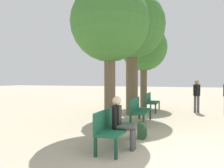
# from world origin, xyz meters

# --- Properties ---
(ground_plane) EXTENTS (80.00, 80.00, 0.00)m
(ground_plane) POSITION_xyz_m (0.00, 0.00, 0.00)
(ground_plane) COLOR #B7A88E
(bench_row_0) EXTENTS (0.54, 1.57, 0.92)m
(bench_row_0) POSITION_xyz_m (-1.84, 0.36, 0.53)
(bench_row_0) COLOR #1E6042
(bench_row_0) RESTS_ON ground_plane
(bench_row_1) EXTENTS (0.54, 1.57, 0.92)m
(bench_row_1) POSITION_xyz_m (-1.84, 3.44, 0.53)
(bench_row_1) COLOR #1E6042
(bench_row_1) RESTS_ON ground_plane
(bench_row_2) EXTENTS (0.54, 1.57, 0.92)m
(bench_row_2) POSITION_xyz_m (-1.84, 6.52, 0.53)
(bench_row_2) COLOR #1E6042
(bench_row_2) RESTS_ON ground_plane
(tree_row_0) EXTENTS (2.54, 2.54, 4.74)m
(tree_row_0) POSITION_xyz_m (-2.51, 2.10, 3.43)
(tree_row_0) COLOR brown
(tree_row_0) RESTS_ON ground_plane
(tree_row_1) EXTENTS (3.01, 3.01, 5.59)m
(tree_row_1) POSITION_xyz_m (-2.51, 5.18, 4.00)
(tree_row_1) COLOR brown
(tree_row_1) RESTS_ON ground_plane
(tree_row_2) EXTENTS (2.71, 2.71, 4.82)m
(tree_row_2) POSITION_xyz_m (-2.51, 8.12, 3.42)
(tree_row_2) COLOR brown
(tree_row_2) RESTS_ON ground_plane
(person_seated) EXTENTS (0.55, 0.31, 1.23)m
(person_seated) POSITION_xyz_m (-1.59, 0.31, 0.67)
(person_seated) COLOR #4C4C4C
(person_seated) RESTS_ON ground_plane
(backpack) EXTENTS (0.22, 0.33, 0.44)m
(backpack) POSITION_xyz_m (-1.30, 1.34, 0.21)
(backpack) COLOR #284C2D
(backpack) RESTS_ON ground_plane
(pedestrian_mid) EXTENTS (0.32, 0.29, 1.60)m
(pedestrian_mid) POSITION_xyz_m (0.34, 6.70, 0.92)
(pedestrian_mid) COLOR #4C4C4C
(pedestrian_mid) RESTS_ON ground_plane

